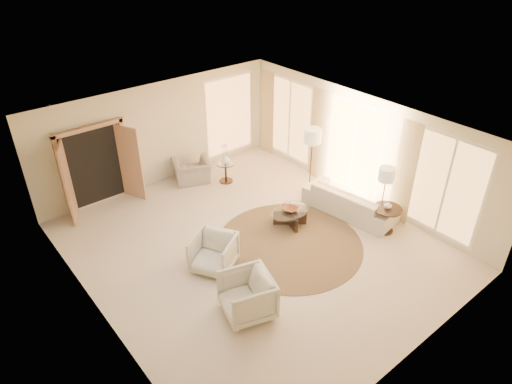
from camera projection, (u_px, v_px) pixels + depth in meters
room at (253, 194)px, 9.62m from camera, size 7.04×8.04×2.83m
windows_right at (356, 149)px, 11.58m from camera, size 0.10×6.40×2.40m
window_back_corner at (230, 116)px, 13.51m from camera, size 1.70×0.10×2.40m
curtains_right at (328, 140)px, 12.18m from camera, size 0.06×5.20×2.60m
french_doors at (97, 168)px, 11.29m from camera, size 1.95×0.66×2.16m
area_rug at (289, 244)px, 10.41m from camera, size 4.17×4.17×0.01m
sofa at (350, 201)px, 11.36m from camera, size 1.27×2.46×0.68m
armchair_left at (213, 251)px, 9.50m from camera, size 1.11×1.13×0.87m
armchair_right at (247, 294)px, 8.39m from camera, size 1.07×1.11×0.93m
accent_chair at (192, 168)px, 12.67m from camera, size 1.14×0.94×0.85m
coffee_table at (290, 216)px, 10.96m from camera, size 1.33×1.33×0.39m
end_table at (386, 215)px, 10.63m from camera, size 0.68×0.68×0.64m
side_table at (226, 170)px, 12.70m from camera, size 0.50×0.50×0.58m
floor_lamp_near at (313, 139)px, 11.60m from camera, size 0.45×0.45×1.84m
floor_lamp_far at (386, 177)px, 10.41m from camera, size 0.37×0.37×1.54m
bowl at (290, 209)px, 10.87m from camera, size 0.41×0.41×0.08m
end_vase at (388, 205)px, 10.49m from camera, size 0.18×0.18×0.18m
side_vase at (225, 159)px, 12.51m from camera, size 0.29×0.29×0.26m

